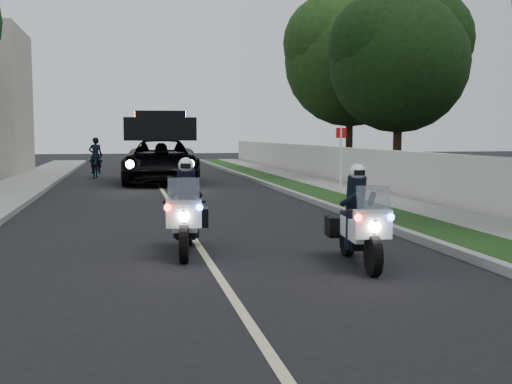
% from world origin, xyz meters
% --- Properties ---
extents(ground, '(120.00, 120.00, 0.00)m').
position_xyz_m(ground, '(0.00, 0.00, 0.00)').
color(ground, black).
rests_on(ground, ground).
extents(curb_right, '(0.20, 60.00, 0.15)m').
position_xyz_m(curb_right, '(4.10, 10.00, 0.07)').
color(curb_right, gray).
rests_on(curb_right, ground).
extents(grass_verge, '(1.20, 60.00, 0.16)m').
position_xyz_m(grass_verge, '(4.80, 10.00, 0.08)').
color(grass_verge, '#193814').
rests_on(grass_verge, ground).
extents(sidewalk_right, '(1.40, 60.00, 0.16)m').
position_xyz_m(sidewalk_right, '(6.10, 10.00, 0.08)').
color(sidewalk_right, gray).
rests_on(sidewalk_right, ground).
extents(property_wall, '(0.22, 60.00, 1.50)m').
position_xyz_m(property_wall, '(7.10, 10.00, 0.75)').
color(property_wall, beige).
rests_on(property_wall, ground).
extents(curb_left, '(0.20, 60.00, 0.15)m').
position_xyz_m(curb_left, '(-4.10, 10.00, 0.07)').
color(curb_left, gray).
rests_on(curb_left, ground).
extents(lane_marking, '(0.12, 50.00, 0.01)m').
position_xyz_m(lane_marking, '(0.00, 10.00, 0.00)').
color(lane_marking, '#BFB78C').
rests_on(lane_marking, ground).
extents(police_moto_left, '(0.92, 1.99, 1.63)m').
position_xyz_m(police_moto_left, '(-0.28, 4.32, 0.00)').
color(police_moto_left, silver).
rests_on(police_moto_left, ground).
extents(police_moto_right, '(0.83, 1.90, 1.57)m').
position_xyz_m(police_moto_right, '(2.25, 2.82, 0.00)').
color(police_moto_right, silver).
rests_on(police_moto_right, ground).
extents(police_suv, '(3.40, 6.63, 3.14)m').
position_xyz_m(police_suv, '(0.17, 19.97, 0.00)').
color(police_suv, black).
rests_on(police_suv, ground).
extents(bicycle, '(0.67, 1.73, 0.90)m').
position_xyz_m(bicycle, '(-2.61, 23.42, 0.00)').
color(bicycle, black).
rests_on(bicycle, ground).
extents(cyclist, '(0.62, 0.43, 1.67)m').
position_xyz_m(cyclist, '(-2.61, 23.42, 0.00)').
color(cyclist, black).
rests_on(cyclist, ground).
extents(sign_post, '(0.45, 0.45, 2.30)m').
position_xyz_m(sign_post, '(6.00, 14.37, 0.00)').
color(sign_post, red).
rests_on(sign_post, ground).
extents(tree_right_c, '(5.88, 5.88, 9.60)m').
position_xyz_m(tree_right_c, '(9.86, 18.33, 0.00)').
color(tree_right_c, black).
rests_on(tree_right_c, ground).
extents(tree_right_d, '(7.71, 7.71, 11.08)m').
position_xyz_m(tree_right_d, '(9.94, 24.32, 0.00)').
color(tree_right_d, '#214216').
rests_on(tree_right_d, ground).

